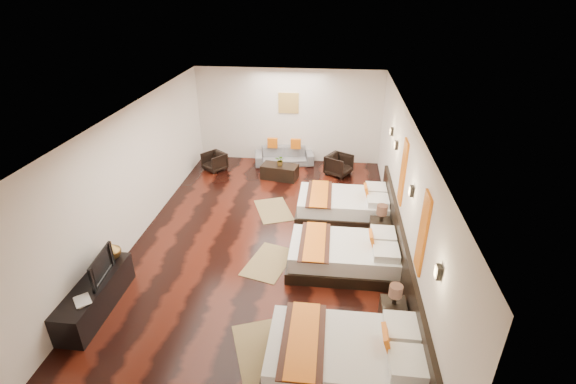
# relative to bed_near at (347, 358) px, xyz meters

# --- Properties ---
(floor) EXTENTS (5.50, 9.50, 0.01)m
(floor) POSITION_rel_bed_near_xyz_m (-1.70, 3.05, -0.30)
(floor) COLOR black
(floor) RESTS_ON ground
(ceiling) EXTENTS (5.50, 9.50, 0.01)m
(ceiling) POSITION_rel_bed_near_xyz_m (-1.70, 3.05, 2.50)
(ceiling) COLOR white
(ceiling) RESTS_ON floor
(back_wall) EXTENTS (5.50, 0.01, 2.80)m
(back_wall) POSITION_rel_bed_near_xyz_m (-1.70, 7.80, 1.10)
(back_wall) COLOR silver
(back_wall) RESTS_ON floor
(left_wall) EXTENTS (0.01, 9.50, 2.80)m
(left_wall) POSITION_rel_bed_near_xyz_m (-4.45, 3.05, 1.10)
(left_wall) COLOR silver
(left_wall) RESTS_ON floor
(right_wall) EXTENTS (0.01, 9.50, 2.80)m
(right_wall) POSITION_rel_bed_near_xyz_m (1.05, 3.05, 1.10)
(right_wall) COLOR silver
(right_wall) RESTS_ON floor
(headboard_panel) EXTENTS (0.08, 6.60, 0.90)m
(headboard_panel) POSITION_rel_bed_near_xyz_m (1.01, 2.25, 0.15)
(headboard_panel) COLOR black
(headboard_panel) RESTS_ON floor
(bed_near) EXTENTS (2.27, 1.43, 0.87)m
(bed_near) POSITION_rel_bed_near_xyz_m (0.00, 0.00, 0.00)
(bed_near) COLOR black
(bed_near) RESTS_ON floor
(bed_mid) EXTENTS (2.16, 1.36, 0.83)m
(bed_mid) POSITION_rel_bed_near_xyz_m (-0.00, 2.49, -0.01)
(bed_mid) COLOR black
(bed_mid) RESTS_ON floor
(bed_far) EXTENTS (2.19, 1.38, 0.84)m
(bed_far) POSITION_rel_bed_near_xyz_m (-0.00, 4.48, -0.01)
(bed_far) COLOR black
(bed_far) RESTS_ON floor
(nightstand_a) EXTENTS (0.40, 0.40, 0.79)m
(nightstand_a) POSITION_rel_bed_near_xyz_m (0.75, 1.04, -0.02)
(nightstand_a) COLOR black
(nightstand_a) RESTS_ON floor
(nightstand_b) EXTENTS (0.43, 0.43, 0.84)m
(nightstand_b) POSITION_rel_bed_near_xyz_m (0.75, 3.54, -0.00)
(nightstand_b) COLOR black
(nightstand_b) RESTS_ON floor
(jute_mat_near) EXTENTS (1.13, 1.39, 0.01)m
(jute_mat_near) POSITION_rel_bed_near_xyz_m (-1.27, 0.26, -0.29)
(jute_mat_near) COLOR olive
(jute_mat_near) RESTS_ON floor
(jute_mat_mid) EXTENTS (1.05, 1.36, 0.01)m
(jute_mat_mid) POSITION_rel_bed_near_xyz_m (-1.50, 2.46, -0.29)
(jute_mat_mid) COLOR olive
(jute_mat_mid) RESTS_ON floor
(jute_mat_far) EXTENTS (1.13, 1.39, 0.01)m
(jute_mat_far) POSITION_rel_bed_near_xyz_m (-1.71, 4.55, -0.29)
(jute_mat_far) COLOR olive
(jute_mat_far) RESTS_ON floor
(tv_console) EXTENTS (0.50, 1.80, 0.55)m
(tv_console) POSITION_rel_bed_near_xyz_m (-4.20, 0.84, -0.02)
(tv_console) COLOR black
(tv_console) RESTS_ON floor
(tv) EXTENTS (0.18, 0.82, 0.47)m
(tv) POSITION_rel_bed_near_xyz_m (-4.15, 1.00, 0.49)
(tv) COLOR black
(tv) RESTS_ON tv_console
(book) EXTENTS (0.38, 0.38, 0.03)m
(book) POSITION_rel_bed_near_xyz_m (-4.20, 0.33, 0.27)
(book) COLOR black
(book) RESTS_ON tv_console
(figurine) EXTENTS (0.35, 0.35, 0.34)m
(figurine) POSITION_rel_bed_near_xyz_m (-4.20, 1.56, 0.42)
(figurine) COLOR brown
(figurine) RESTS_ON tv_console
(sofa) EXTENTS (1.84, 1.00, 0.51)m
(sofa) POSITION_rel_bed_near_xyz_m (-1.80, 7.46, -0.04)
(sofa) COLOR slate
(sofa) RESTS_ON floor
(armchair_left) EXTENTS (0.81, 0.82, 0.54)m
(armchair_left) POSITION_rel_bed_near_xyz_m (-3.77, 6.76, -0.03)
(armchair_left) COLOR black
(armchair_left) RESTS_ON floor
(armchair_right) EXTENTS (0.89, 0.88, 0.60)m
(armchair_right) POSITION_rel_bed_near_xyz_m (-0.15, 6.85, 0.00)
(armchair_right) COLOR black
(armchair_right) RESTS_ON floor
(coffee_table) EXTENTS (1.08, 0.68, 0.40)m
(coffee_table) POSITION_rel_bed_near_xyz_m (-1.80, 6.41, -0.10)
(coffee_table) COLOR black
(coffee_table) RESTS_ON floor
(table_plant) EXTENTS (0.33, 0.30, 0.30)m
(table_plant) POSITION_rel_bed_near_xyz_m (-1.77, 6.40, 0.25)
(table_plant) COLOR #25581D
(table_plant) RESTS_ON coffee_table
(orange_panel_a) EXTENTS (0.04, 0.40, 1.30)m
(orange_panel_a) POSITION_rel_bed_near_xyz_m (1.03, 1.15, 1.40)
(orange_panel_a) COLOR #D86014
(orange_panel_a) RESTS_ON right_wall
(orange_panel_b) EXTENTS (0.04, 0.40, 1.30)m
(orange_panel_b) POSITION_rel_bed_near_xyz_m (1.03, 3.35, 1.40)
(orange_panel_b) COLOR #D86014
(orange_panel_b) RESTS_ON right_wall
(sconce_near) EXTENTS (0.07, 0.12, 0.18)m
(sconce_near) POSITION_rel_bed_near_xyz_m (1.01, 0.05, 1.55)
(sconce_near) COLOR black
(sconce_near) RESTS_ON right_wall
(sconce_mid) EXTENTS (0.07, 0.12, 0.18)m
(sconce_mid) POSITION_rel_bed_near_xyz_m (1.01, 2.25, 1.55)
(sconce_mid) COLOR black
(sconce_mid) RESTS_ON right_wall
(sconce_far) EXTENTS (0.07, 0.12, 0.18)m
(sconce_far) POSITION_rel_bed_near_xyz_m (1.01, 4.45, 1.55)
(sconce_far) COLOR black
(sconce_far) RESTS_ON right_wall
(sconce_lounge) EXTENTS (0.07, 0.12, 0.18)m
(sconce_lounge) POSITION_rel_bed_near_xyz_m (1.01, 5.35, 1.55)
(sconce_lounge) COLOR black
(sconce_lounge) RESTS_ON right_wall
(gold_artwork) EXTENTS (0.60, 0.04, 0.60)m
(gold_artwork) POSITION_rel_bed_near_xyz_m (-1.70, 7.78, 1.50)
(gold_artwork) COLOR #AD873F
(gold_artwork) RESTS_ON back_wall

